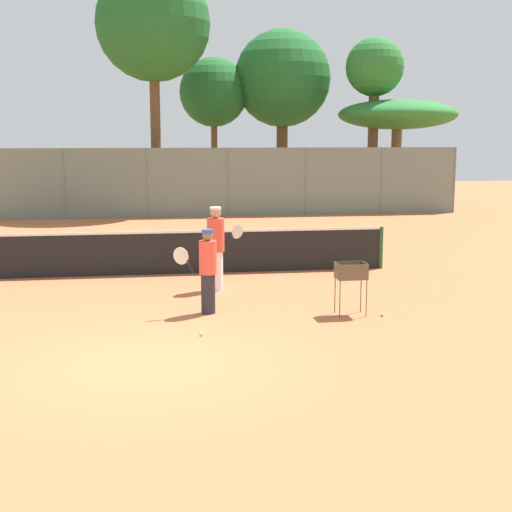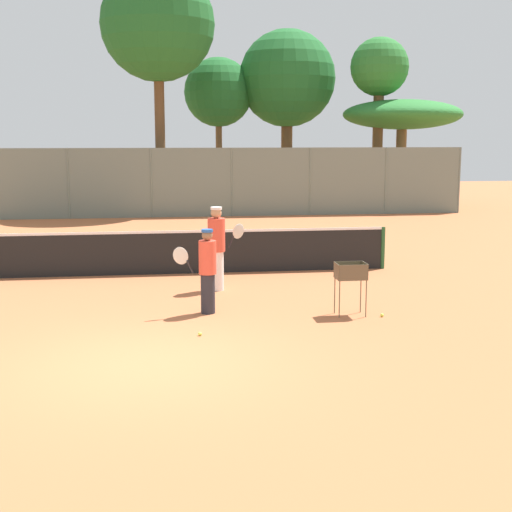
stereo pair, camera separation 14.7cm
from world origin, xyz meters
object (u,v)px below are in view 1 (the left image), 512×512
Objects in this scene: player_red_cap at (216,247)px; ball_cart at (352,275)px; player_white_outfit at (207,270)px; parked_car at (120,197)px; tennis_net at (147,252)px.

ball_cart is at bearing -72.05° from player_red_cap.
ball_cart is (2.67, -0.52, -0.07)m from player_white_outfit.
parked_car is at bearing 74.84° from player_red_cap.
tennis_net is at bearing -86.50° from player_white_outfit.
tennis_net is at bearing 130.09° from ball_cart.
ball_cart is (2.32, -2.55, -0.18)m from player_red_cap.
player_red_cap is 17.04m from parked_car.
tennis_net is 2.53m from player_red_cap.
player_white_outfit is 18.99m from parked_car.
player_red_cap is (1.50, -1.99, 0.39)m from tennis_net.
parked_car is at bearing -95.29° from player_white_outfit.
parked_car is (-5.04, 19.37, -0.11)m from ball_cart.
player_red_cap reaches higher than parked_car.
tennis_net is 7.36× the size of player_white_outfit.
ball_cart is at bearing -49.91° from tennis_net.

